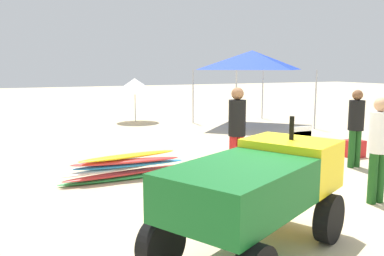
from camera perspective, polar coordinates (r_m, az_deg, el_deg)
ground at (r=6.25m, az=12.16°, el=-11.50°), size 80.00×80.00×0.00m
utility_cart at (r=4.76m, az=9.29°, el=-7.87°), size 2.81×2.22×1.50m
stacked_plastic_chairs at (r=8.03m, az=14.19°, el=-2.63°), size 0.48×0.48×1.02m
surfboard_pile at (r=7.92m, az=-9.19°, el=-5.42°), size 2.56×0.70×0.48m
lifeguard_near_center at (r=7.66m, az=6.26°, el=0.11°), size 0.32×0.32×1.74m
lifeguard_near_right at (r=9.27m, az=21.80°, el=0.61°), size 0.32×0.32×1.64m
lifeguard_far_right at (r=6.95m, az=24.49°, el=-1.94°), size 0.32×0.32×1.66m
popup_canopy at (r=14.87m, az=8.32°, el=9.30°), size 3.19×3.19×2.69m
beach_umbrella_left at (r=15.92m, az=-7.95°, el=5.86°), size 1.60×1.60×1.69m
cooler_box at (r=10.46m, az=21.51°, el=-2.67°), size 0.44×0.37×0.40m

